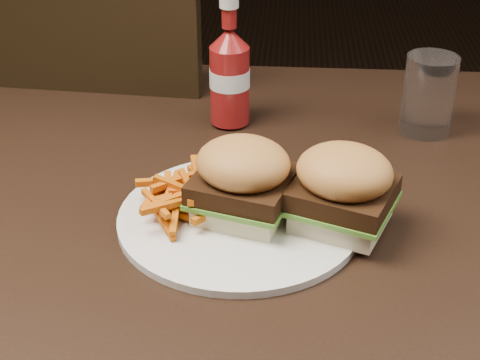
# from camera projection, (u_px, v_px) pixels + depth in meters

# --- Properties ---
(dining_table) EXTENTS (1.20, 0.80, 0.04)m
(dining_table) POSITION_uv_depth(u_px,v_px,m) (318.00, 201.00, 0.92)
(dining_table) COLOR black
(dining_table) RESTS_ON ground
(chair_far) EXTENTS (0.50, 0.50, 0.04)m
(chair_far) POSITION_uv_depth(u_px,v_px,m) (119.00, 189.00, 1.53)
(chair_far) COLOR black
(chair_far) RESTS_ON ground
(plate) EXTENTS (0.28, 0.28, 0.01)m
(plate) POSITION_uv_depth(u_px,v_px,m) (239.00, 218.00, 0.84)
(plate) COLOR white
(plate) RESTS_ON dining_table
(sandwich_half_a) EXTENTS (0.12, 0.11, 0.02)m
(sandwich_half_a) POSITION_uv_depth(u_px,v_px,m) (243.00, 206.00, 0.84)
(sandwich_half_a) COLOR beige
(sandwich_half_a) RESTS_ON plate
(sandwich_half_b) EXTENTS (0.12, 0.12, 0.02)m
(sandwich_half_b) POSITION_uv_depth(u_px,v_px,m) (341.00, 215.00, 0.82)
(sandwich_half_b) COLOR beige
(sandwich_half_b) RESTS_ON plate
(fries_pile) EXTENTS (0.13, 0.13, 0.04)m
(fries_pile) POSITION_uv_depth(u_px,v_px,m) (187.00, 194.00, 0.84)
(fries_pile) COLOR #CD5100
(fries_pile) RESTS_ON plate
(ketchup_bottle) EXTENTS (0.07, 0.07, 0.11)m
(ketchup_bottle) POSITION_uv_depth(u_px,v_px,m) (230.00, 85.00, 1.04)
(ketchup_bottle) COLOR maroon
(ketchup_bottle) RESTS_ON dining_table
(tumbler) EXTENTS (0.09, 0.09, 0.11)m
(tumbler) POSITION_uv_depth(u_px,v_px,m) (429.00, 95.00, 1.02)
(tumbler) COLOR white
(tumbler) RESTS_ON dining_table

